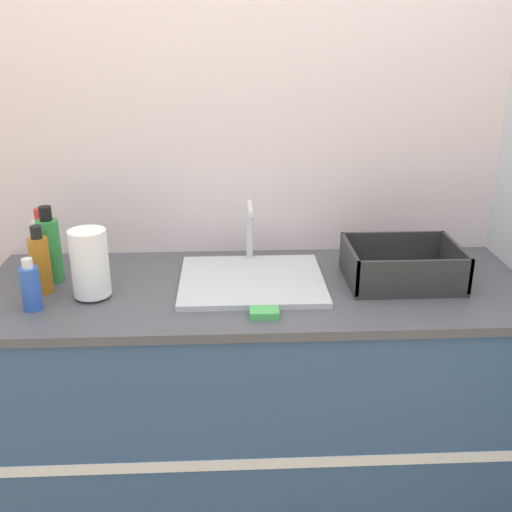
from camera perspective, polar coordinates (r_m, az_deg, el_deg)
The scene contains 10 objects.
wall_back at distance 2.30m, azimuth -0.27°, elevation 9.53°, with size 4.27×0.06×2.60m.
counter_cabinet at distance 2.29m, azimuth 0.17°, elevation -13.42°, with size 1.90×0.70×0.93m.
sink at distance 2.07m, azimuth -0.41°, elevation -2.11°, with size 0.49×0.43×0.25m.
paper_towel_roll at distance 2.00m, azimuth -15.54°, elevation -0.71°, with size 0.12×0.12×0.23m.
dish_rack at distance 2.14m, azimuth 13.69°, elevation -1.21°, with size 0.38×0.29×0.13m.
bottle_blue at distance 1.99m, azimuth -20.67°, elevation -2.78°, with size 0.06×0.06×0.17m.
bottle_amber at distance 2.09m, azimuth -19.85°, elevation -0.67°, with size 0.07×0.07×0.23m.
bottle_green at distance 2.18m, azimuth -19.03°, elevation 0.68°, with size 0.08×0.08×0.27m.
bottle_white_spray at distance 2.27m, azimuth -19.62°, elevation 1.07°, with size 0.06×0.06×0.24m.
sponge at distance 1.84m, azimuth 0.78°, elevation -5.45°, with size 0.09×0.06×0.02m.
Camera 1 is at (-0.10, -1.55, 1.76)m, focal length 42.00 mm.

